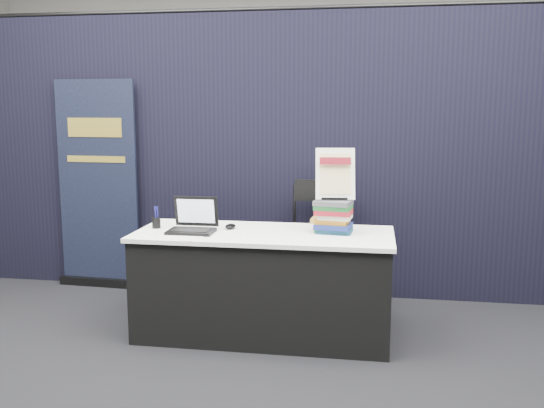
{
  "coord_description": "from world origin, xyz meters",
  "views": [
    {
      "loc": [
        0.74,
        -3.54,
        1.62
      ],
      "look_at": [
        0.06,
        0.55,
        0.95
      ],
      "focal_mm": 40.0,
      "sensor_mm": 36.0,
      "label": 1
    }
  ],
  "objects_px": {
    "book_stack_short": "(329,225)",
    "pullup_banner": "(98,196)",
    "display_table": "(264,284)",
    "stacking_chair": "(319,239)",
    "laptop": "(193,224)",
    "book_stack_tall": "(334,217)",
    "info_sign": "(335,174)"
  },
  "relations": [
    {
      "from": "book_stack_short",
      "to": "book_stack_tall",
      "type": "bearing_deg",
      "value": -49.31
    },
    {
      "from": "book_stack_short",
      "to": "info_sign",
      "type": "bearing_deg",
      "value": -22.21
    },
    {
      "from": "display_table",
      "to": "book_stack_short",
      "type": "height_order",
      "value": "book_stack_short"
    },
    {
      "from": "pullup_banner",
      "to": "stacking_chair",
      "type": "xyz_separation_m",
      "value": [
        2.01,
        -0.31,
        -0.25
      ]
    },
    {
      "from": "display_table",
      "to": "pullup_banner",
      "type": "bearing_deg",
      "value": 150.55
    },
    {
      "from": "display_table",
      "to": "laptop",
      "type": "height_order",
      "value": "laptop"
    },
    {
      "from": "display_table",
      "to": "stacking_chair",
      "type": "distance_m",
      "value": 0.75
    },
    {
      "from": "book_stack_tall",
      "to": "pullup_banner",
      "type": "xyz_separation_m",
      "value": [
        -2.17,
        0.89,
        -0.04
      ]
    },
    {
      "from": "info_sign",
      "to": "pullup_banner",
      "type": "xyz_separation_m",
      "value": [
        -2.17,
        0.86,
        -0.33
      ]
    },
    {
      "from": "laptop",
      "to": "pullup_banner",
      "type": "relative_size",
      "value": 0.17
    },
    {
      "from": "book_stack_tall",
      "to": "stacking_chair",
      "type": "bearing_deg",
      "value": 104.94
    },
    {
      "from": "book_stack_short",
      "to": "pullup_banner",
      "type": "relative_size",
      "value": 0.13
    },
    {
      "from": "pullup_banner",
      "to": "stacking_chair",
      "type": "distance_m",
      "value": 2.05
    },
    {
      "from": "book_stack_short",
      "to": "info_sign",
      "type": "xyz_separation_m",
      "value": [
        0.04,
        -0.02,
        0.36
      ]
    },
    {
      "from": "book_stack_tall",
      "to": "pullup_banner",
      "type": "relative_size",
      "value": 0.14
    },
    {
      "from": "laptop",
      "to": "book_stack_tall",
      "type": "xyz_separation_m",
      "value": [
        0.98,
        0.13,
        0.06
      ]
    },
    {
      "from": "book_stack_short",
      "to": "pullup_banner",
      "type": "xyz_separation_m",
      "value": [
        -2.13,
        0.84,
        0.03
      ]
    },
    {
      "from": "info_sign",
      "to": "laptop",
      "type": "bearing_deg",
      "value": -178.73
    },
    {
      "from": "laptop",
      "to": "info_sign",
      "type": "xyz_separation_m",
      "value": [
        0.98,
        0.16,
        0.35
      ]
    },
    {
      "from": "book_stack_tall",
      "to": "stacking_chair",
      "type": "height_order",
      "value": "stacking_chair"
    },
    {
      "from": "info_sign",
      "to": "pullup_banner",
      "type": "height_order",
      "value": "pullup_banner"
    },
    {
      "from": "book_stack_short",
      "to": "stacking_chair",
      "type": "height_order",
      "value": "stacking_chair"
    },
    {
      "from": "display_table",
      "to": "info_sign",
      "type": "relative_size",
      "value": 4.89
    },
    {
      "from": "display_table",
      "to": "book_stack_tall",
      "type": "height_order",
      "value": "book_stack_tall"
    },
    {
      "from": "book_stack_short",
      "to": "pullup_banner",
      "type": "bearing_deg",
      "value": 158.34
    },
    {
      "from": "display_table",
      "to": "pullup_banner",
      "type": "distance_m",
      "value": 1.98
    },
    {
      "from": "book_stack_tall",
      "to": "book_stack_short",
      "type": "xyz_separation_m",
      "value": [
        -0.04,
        0.05,
        -0.07
      ]
    },
    {
      "from": "book_stack_tall",
      "to": "info_sign",
      "type": "distance_m",
      "value": 0.29
    },
    {
      "from": "book_stack_tall",
      "to": "display_table",
      "type": "bearing_deg",
      "value": -173.41
    },
    {
      "from": "laptop",
      "to": "book_stack_short",
      "type": "distance_m",
      "value": 0.96
    },
    {
      "from": "stacking_chair",
      "to": "display_table",
      "type": "bearing_deg",
      "value": -117.69
    },
    {
      "from": "display_table",
      "to": "book_stack_tall",
      "type": "relative_size",
      "value": 6.7
    }
  ]
}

